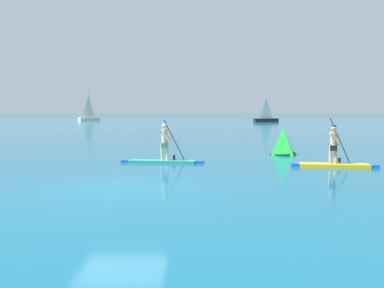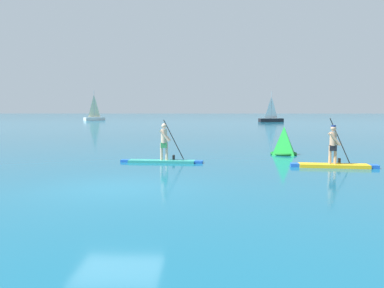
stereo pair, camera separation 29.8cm
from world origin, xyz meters
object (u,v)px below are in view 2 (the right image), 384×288
Objects in this scene: paddleboarder_far_right at (334,160)px; sailboat_right_horizon at (271,118)px; paddleboarder_mid_center at (163,154)px; sailboat_left_horizon at (94,116)px; race_marker_buoy at (284,142)px.

paddleboarder_far_right is 0.59× the size of sailboat_right_horizon.
paddleboarder_mid_center is 0.57× the size of sailboat_left_horizon.
sailboat_right_horizon is (35.40, -9.54, -0.16)m from sailboat_left_horizon.
paddleboarder_far_right is 2.24× the size of race_marker_buoy.
paddleboarder_far_right is at bearing -114.84° from sailboat_left_horizon.
sailboat_right_horizon is (7.40, 56.12, 0.46)m from paddleboarder_far_right.
race_marker_buoy is at bearing -114.25° from sailboat_left_horizon.
paddleboarder_far_right is at bearing 66.42° from sailboat_right_horizon.
sailboat_left_horizon is (-28.00, 65.66, 0.62)m from paddleboarder_far_right.
sailboat_right_horizon is at bearing 80.16° from paddleboarder_mid_center.
paddleboarder_far_right reaches higher than paddleboarder_mid_center.
sailboat_right_horizon is (14.22, 54.92, 0.41)m from paddleboarder_mid_center.
sailboat_left_horizon is 36.66m from sailboat_right_horizon.
sailboat_right_horizon is at bearing 80.73° from race_marker_buoy.
sailboat_left_horizon reaches higher than paddleboarder_mid_center.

